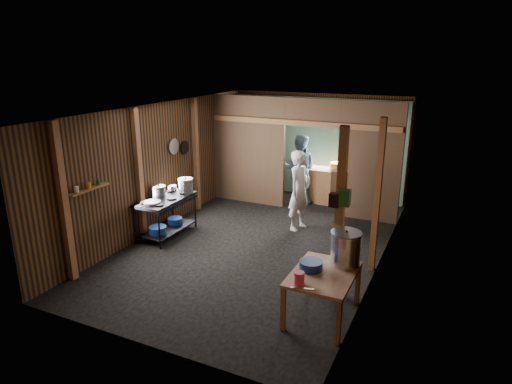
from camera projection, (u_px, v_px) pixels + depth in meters
The scene contains 42 objects.
floor at pixel (260, 243), 8.67m from camera, with size 4.50×7.00×0.00m, color black.
ceiling at pixel (261, 108), 7.89m from camera, with size 4.50×7.00×0.00m, color #46423E.
wall_back at pixel (318, 145), 11.30m from camera, with size 4.50×0.00×2.60m, color brown.
wall_front at pixel (137, 251), 5.26m from camera, with size 4.50×0.00×2.60m, color brown.
wall_left at pixel (162, 166), 9.19m from camera, with size 0.00×7.00×2.60m, color brown.
wall_right at pixel (384, 194), 7.36m from camera, with size 0.00×7.00×2.60m, color brown.
partition_left at pixel (249, 150), 10.72m from camera, with size 1.85×0.10×2.60m, color brown.
partition_right at pixel (370, 162), 9.54m from camera, with size 1.35×0.10×2.60m, color brown.
partition_header at pixel (313, 112), 9.78m from camera, with size 1.30×0.10×0.60m, color brown.
turquoise_panel at pixel (317, 148), 11.27m from camera, with size 4.40×0.06×2.50m, color #579B91.
back_counter at pixel (321, 185), 10.97m from camera, with size 1.20×0.50×0.85m, color #9F6C41.
wall_clock at pixel (327, 123), 10.94m from camera, with size 0.20×0.20×0.03m, color white.
post_left_a at pixel (64, 204), 6.92m from camera, with size 0.10×0.12×2.60m, color #9F6C41.
post_left_b at pixel (139, 176), 8.47m from camera, with size 0.10×0.12×2.60m, color #9F6C41.
post_left_c at pixel (196, 155), 10.20m from camera, with size 0.10×0.12×2.60m, color #9F6C41.
post_right at pixel (377, 197), 7.22m from camera, with size 0.10×0.12×2.60m, color #9F6C41.
post_free at pixel (340, 216), 6.40m from camera, with size 0.12×0.12×2.60m, color #9F6C41.
cross_beam at pixel (301, 123), 9.91m from camera, with size 4.40×0.12×0.12m, color #9F6C41.
pan_lid_big at pixel (174, 146), 9.42m from camera, with size 0.34×0.34×0.03m, color slate.
pan_lid_small at pixel (185, 148), 9.79m from camera, with size 0.30×0.30×0.03m, color black.
wall_shelf at pixel (89, 189), 7.31m from camera, with size 0.14×0.80×0.03m, color #9F6C41.
jar_white at pixel (76, 189), 7.07m from camera, with size 0.07×0.07×0.10m, color white.
jar_yellow at pixel (88, 185), 7.29m from camera, with size 0.08×0.08×0.10m, color #BA8722.
jar_green at pixel (98, 182), 7.48m from camera, with size 0.06×0.06×0.10m, color #185620.
bag_white at pixel (340, 182), 6.35m from camera, with size 0.22×0.15×0.32m, color white.
bag_green at pixel (345, 198), 6.23m from camera, with size 0.16×0.12×0.24m, color #185620.
bag_black at pixel (334, 200), 6.29m from camera, with size 0.14×0.10×0.20m, color black.
gas_range at pixel (166, 217), 8.93m from camera, with size 0.69×1.34×0.79m, color black, non-canonical shape.
prep_table at pixel (322, 295), 6.16m from camera, with size 0.83×1.14×0.67m, color tan, non-canonical shape.
stove_pot_large at pixel (186, 186), 9.12m from camera, with size 0.31×0.31×0.32m, color #B8B8BC, non-canonical shape.
stove_pot_med at pixel (159, 192), 8.88m from camera, with size 0.28×0.28×0.24m, color #B8B8BC, non-canonical shape.
stove_saucepan at pixel (172, 188), 9.28m from camera, with size 0.17×0.17×0.11m, color #B8B8BC.
frying_pan at pixel (152, 203), 8.45m from camera, with size 0.32×0.54×0.07m, color slate, non-canonical shape.
blue_tub_front at pixel (158, 230), 8.72m from camera, with size 0.34×0.34×0.14m, color navy.
blue_tub_back at pixel (175, 221), 9.23m from camera, with size 0.31×0.31×0.12m, color navy.
stock_pot at pixel (345, 249), 6.24m from camera, with size 0.44×0.44×0.51m, color #B8B8BC, non-canonical shape.
wash_basin at pixel (311, 265), 6.14m from camera, with size 0.33×0.33×0.12m, color navy.
pink_bucket at pixel (299, 278), 5.75m from camera, with size 0.14×0.14×0.17m, color #E9416A.
knife at pixel (302, 288), 5.65m from camera, with size 0.30×0.04×0.01m, color #B8B8BC.
yellow_tub at pixel (337, 166), 10.66m from camera, with size 0.33×0.33×0.18m, color #BA8722.
cook at pixel (300, 191), 9.15m from camera, with size 0.61×0.40×1.67m, color white.
worker_back at pixel (299, 169), 10.84m from camera, with size 0.82×0.64×1.68m, color #426479.
Camera 1 is at (3.32, -7.25, 3.53)m, focal length 31.21 mm.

